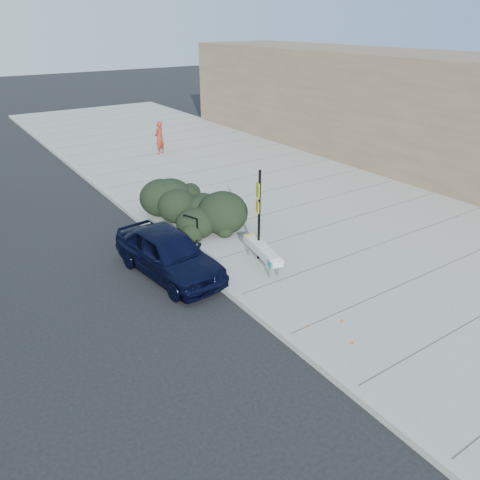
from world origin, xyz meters
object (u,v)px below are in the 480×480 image
object	(u,v)px
sign_post	(259,210)
sedan_navy	(169,253)
pedestrian	(159,138)
bench	(262,250)
bike_rack	(191,226)

from	to	relation	value
sign_post	sedan_navy	xyz separation A→B (m)	(-2.45, 0.86, -1.01)
sign_post	sedan_navy	bearing A→B (deg)	-177.17
pedestrian	sign_post	bearing A→B (deg)	48.24
sedan_navy	pedestrian	size ratio (longest dim) A/B	2.33
bench	bike_rack	size ratio (longest dim) A/B	2.23
bench	pedestrian	xyz separation A→B (m)	(2.90, 12.84, 0.38)
bike_rack	bench	bearing A→B (deg)	-88.75
bench	sign_post	bearing A→B (deg)	84.43
bike_rack	sign_post	bearing A→B (deg)	-82.95
sign_post	pedestrian	xyz separation A→B (m)	(2.79, 12.47, -0.69)
sign_post	bench	bearing A→B (deg)	-85.16
pedestrian	sedan_navy	bearing A→B (deg)	36.57
sign_post	sedan_navy	world-z (taller)	sign_post
bike_rack	sign_post	world-z (taller)	sign_post
bench	sedan_navy	size ratio (longest dim) A/B	0.50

